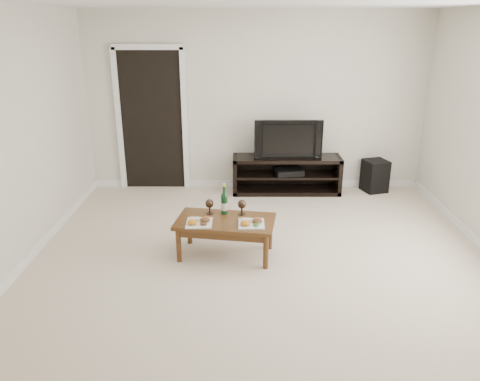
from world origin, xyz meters
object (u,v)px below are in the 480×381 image
at_px(subwoofer, 375,176).
at_px(television, 288,138).
at_px(media_console, 286,174).
at_px(coffee_table, 226,237).

bearing_deg(subwoofer, television, 165.31).
xyz_separation_m(media_console, television, (0.00, 0.00, 0.56)).
relative_size(media_console, coffee_table, 1.52).
relative_size(television, coffee_table, 0.93).
xyz_separation_m(subwoofer, coffee_table, (-2.19, -2.08, -0.03)).
bearing_deg(television, media_console, 0.00).
relative_size(television, subwoofer, 2.04).
xyz_separation_m(media_console, subwoofer, (1.34, 0.05, -0.03)).
xyz_separation_m(media_console, coffee_table, (-0.85, -2.03, -0.07)).
bearing_deg(media_console, television, 0.00).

